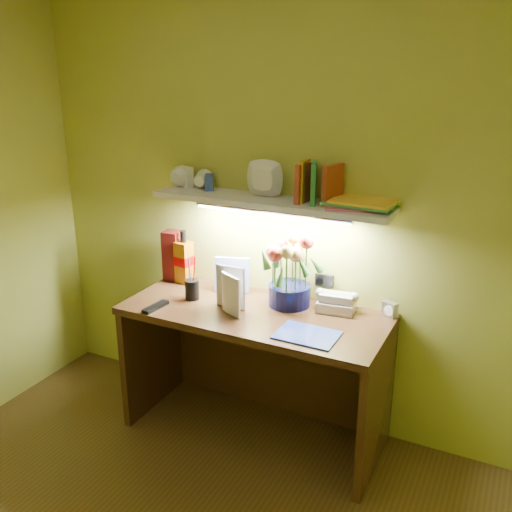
% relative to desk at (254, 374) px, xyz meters
% --- Properties ---
extents(desk, '(1.40, 0.60, 0.75)m').
position_rel_desk_xyz_m(desk, '(0.00, 0.00, 0.00)').
color(desk, '#371E0F').
rests_on(desk, ground).
extents(flower_bouquet, '(0.28, 0.28, 0.40)m').
position_rel_desk_xyz_m(flower_bouquet, '(0.13, 0.16, 0.57)').
color(flower_bouquet, '#0A0C33').
rests_on(flower_bouquet, desk).
extents(telephone, '(0.21, 0.17, 0.11)m').
position_rel_desk_xyz_m(telephone, '(0.39, 0.19, 0.43)').
color(telephone, beige).
rests_on(telephone, desk).
extents(desk_clock, '(0.09, 0.07, 0.08)m').
position_rel_desk_xyz_m(desk_clock, '(0.65, 0.25, 0.41)').
color(desk_clock, '#B4B5B9').
rests_on(desk_clock, desk).
extents(whisky_bottle, '(0.09, 0.09, 0.32)m').
position_rel_desk_xyz_m(whisky_bottle, '(-0.55, 0.19, 0.53)').
color(whisky_bottle, '#B06106').
rests_on(whisky_bottle, desk).
extents(whisky_box, '(0.11, 0.11, 0.30)m').
position_rel_desk_xyz_m(whisky_box, '(-0.64, 0.20, 0.52)').
color(whisky_box, '#5C1110').
rests_on(whisky_box, desk).
extents(pen_cup, '(0.08, 0.08, 0.19)m').
position_rel_desk_xyz_m(pen_cup, '(-0.38, -0.01, 0.47)').
color(pen_cup, black).
rests_on(pen_cup, desk).
extents(art_card, '(0.20, 0.10, 0.20)m').
position_rel_desk_xyz_m(art_card, '(-0.24, 0.19, 0.47)').
color(art_card, silver).
rests_on(art_card, desk).
extents(tv_remote, '(0.06, 0.17, 0.02)m').
position_rel_desk_xyz_m(tv_remote, '(-0.48, -0.21, 0.38)').
color(tv_remote, black).
rests_on(tv_remote, desk).
extents(blue_folder, '(0.29, 0.22, 0.01)m').
position_rel_desk_xyz_m(blue_folder, '(0.35, -0.14, 0.38)').
color(blue_folder, '#2F47B1').
rests_on(blue_folder, desk).
extents(desk_book_a, '(0.18, 0.04, 0.23)m').
position_rel_desk_xyz_m(desk_book_a, '(-0.22, -0.01, 0.49)').
color(desk_book_a, beige).
rests_on(desk_book_a, desk).
extents(desk_book_b, '(0.15, 0.09, 0.21)m').
position_rel_desk_xyz_m(desk_book_b, '(-0.16, -0.05, 0.48)').
color(desk_book_b, white).
rests_on(desk_book_b, desk).
extents(wall_shelf, '(1.30, 0.31, 0.24)m').
position_rel_desk_xyz_m(wall_shelf, '(0.02, 0.18, 0.96)').
color(wall_shelf, white).
rests_on(wall_shelf, ground).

